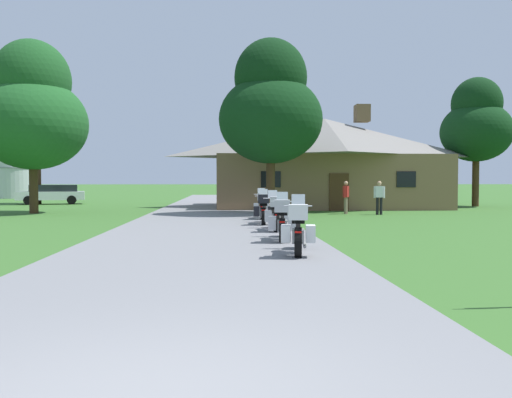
{
  "coord_description": "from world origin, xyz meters",
  "views": [
    {
      "loc": [
        0.57,
        -3.69,
        1.67
      ],
      "look_at": [
        1.9,
        18.8,
        0.9
      ],
      "focal_mm": 36.9,
      "sensor_mm": 36.0,
      "label": 1
    }
  ],
  "objects": [
    {
      "name": "ground_plane",
      "position": [
        0.0,
        20.0,
        0.0
      ],
      "size": [
        500.0,
        500.0,
        0.0
      ],
      "primitive_type": "plane",
      "color": "#386628"
    },
    {
      "name": "asphalt_driveway",
      "position": [
        0.0,
        18.0,
        0.03
      ],
      "size": [
        6.4,
        80.0,
        0.06
      ],
      "primitive_type": "cube",
      "color": "slate",
      "rests_on": "ground"
    },
    {
      "name": "motorcycle_black_nearest_to_camera",
      "position": [
        2.18,
        7.74,
        0.61
      ],
      "size": [
        0.9,
        2.08,
        1.3
      ],
      "rotation": [
        0.0,
        0.0,
        -0.14
      ],
      "color": "black",
      "rests_on": "asphalt_driveway"
    },
    {
      "name": "motorcycle_green_second_in_row",
      "position": [
        2.12,
        10.45,
        0.61
      ],
      "size": [
        0.86,
        2.08,
        1.3
      ],
      "rotation": [
        0.0,
        0.0,
        -0.11
      ],
      "color": "black",
      "rests_on": "asphalt_driveway"
    },
    {
      "name": "motorcycle_red_third_in_row",
      "position": [
        2.2,
        13.3,
        0.61
      ],
      "size": [
        0.72,
        2.08,
        1.3
      ],
      "rotation": [
        0.0,
        0.0,
        -0.01
      ],
      "color": "black",
      "rests_on": "asphalt_driveway"
    },
    {
      "name": "motorcycle_orange_fourth_in_row",
      "position": [
        2.02,
        15.95,
        0.61
      ],
      "size": [
        0.8,
        2.08,
        1.3
      ],
      "rotation": [
        0.0,
        0.0,
        -0.07
      ],
      "color": "black",
      "rests_on": "asphalt_driveway"
    },
    {
      "name": "motorcycle_red_farthest_in_row",
      "position": [
        2.15,
        18.67,
        0.61
      ],
      "size": [
        0.75,
        2.08,
        1.3
      ],
      "rotation": [
        0.0,
        0.0,
        -0.04
      ],
      "color": "black",
      "rests_on": "asphalt_driveway"
    },
    {
      "name": "stone_lodge",
      "position": [
        6.94,
        29.81,
        2.92
      ],
      "size": [
        14.47,
        9.43,
        6.57
      ],
      "color": "brown",
      "rests_on": "ground"
    },
    {
      "name": "bystander_red_shirt_near_lodge",
      "position": [
        6.7,
        22.61,
        0.93
      ],
      "size": [
        0.37,
        0.49,
        1.67
      ],
      "rotation": [
        0.0,
        0.0,
        1.04
      ],
      "color": "#75664C",
      "rests_on": "ground"
    },
    {
      "name": "bystander_white_shirt_beside_signpost",
      "position": [
        8.2,
        21.91,
        0.93
      ],
      "size": [
        0.52,
        0.33,
        1.67
      ],
      "rotation": [
        0.0,
        0.0,
        2.78
      ],
      "color": "black",
      "rests_on": "ground"
    },
    {
      "name": "tree_by_lodge_front",
      "position": [
        2.84,
        22.38,
        5.33
      ],
      "size": [
        5.14,
        5.14,
        8.71
      ],
      "color": "#422D19",
      "rests_on": "ground"
    },
    {
      "name": "tree_left_near",
      "position": [
        -9.31,
        24.1,
        5.28
      ],
      "size": [
        5.55,
        5.55,
        8.92
      ],
      "color": "#422D19",
      "rests_on": "ground"
    },
    {
      "name": "tree_left_far",
      "position": [
        -13.04,
        35.5,
        6.11
      ],
      "size": [
        4.66,
        4.66,
        9.19
      ],
      "color": "#422D19",
      "rests_on": "ground"
    },
    {
      "name": "tree_right_of_lodge",
      "position": [
        17.07,
        30.03,
        5.43
      ],
      "size": [
        4.6,
        4.6,
        8.46
      ],
      "color": "#422D19",
      "rests_on": "ground"
    },
    {
      "name": "metal_silo_distant",
      "position": [
        -20.03,
        49.14,
        3.42
      ],
      "size": [
        3.95,
        3.95,
        6.84
      ],
      "color": "#B2B7BC",
      "rests_on": "ground"
    },
    {
      "name": "parked_white_suv_far_left",
      "position": [
        -11.89,
        34.97,
        0.78
      ],
      "size": [
        4.91,
        2.9,
        1.4
      ],
      "rotation": [
        0.0,
        0.0,
        1.82
      ],
      "color": "silver",
      "rests_on": "ground"
    }
  ]
}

